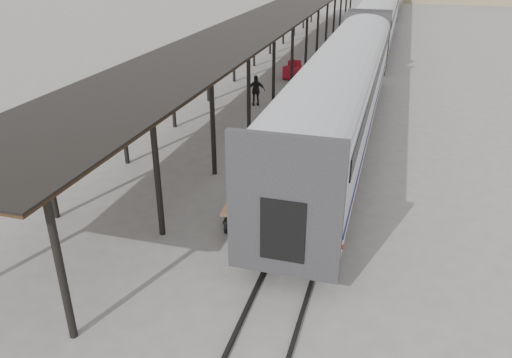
{
  "coord_description": "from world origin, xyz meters",
  "views": [
    {
      "loc": [
        5.6,
        -14.86,
        8.8
      ],
      "look_at": [
        1.46,
        -0.47,
        1.7
      ],
      "focal_mm": 35.0,
      "sensor_mm": 36.0,
      "label": 1
    }
  ],
  "objects": [
    {
      "name": "baggage_cart",
      "position": [
        1.09,
        -0.34,
        0.65
      ],
      "size": [
        1.45,
        2.5,
        0.86
      ],
      "rotation": [
        0.0,
        0.0,
        0.09
      ],
      "color": "brown",
      "rests_on": "ground"
    },
    {
      "name": "rails",
      "position": [
        3.2,
        34.0,
        0.06
      ],
      "size": [
        1.54,
        150.0,
        0.12
      ],
      "color": "black",
      "rests_on": "ground"
    },
    {
      "name": "luggage_tug",
      "position": [
        -1.7,
        19.89,
        0.56
      ],
      "size": [
        1.15,
        1.55,
        1.23
      ],
      "rotation": [
        0.0,
        0.0,
        -0.23
      ],
      "color": "maroon",
      "rests_on": "ground"
    },
    {
      "name": "ground",
      "position": [
        0.0,
        0.0,
        0.0
      ],
      "size": [
        160.0,
        160.0,
        0.0
      ],
      "primitive_type": "plane",
      "color": "slate",
      "rests_on": "ground"
    },
    {
      "name": "pedestrian",
      "position": [
        -2.38,
        12.9,
        0.91
      ],
      "size": [
        1.15,
        0.79,
        1.81
      ],
      "primitive_type": "imported",
      "rotation": [
        0.0,
        0.0,
        3.51
      ],
      "color": "black",
      "rests_on": "ground"
    },
    {
      "name": "train",
      "position": [
        3.19,
        33.79,
        2.69
      ],
      "size": [
        3.45,
        76.01,
        4.01
      ],
      "color": "silver",
      "rests_on": "ground"
    },
    {
      "name": "suitcase_stack",
      "position": [
        0.94,
        -0.03,
        1.07
      ],
      "size": [
        1.23,
        1.25,
        0.6
      ],
      "rotation": [
        0.0,
        0.0,
        0.09
      ],
      "color": "#353537",
      "rests_on": "baggage_cart"
    },
    {
      "name": "porter",
      "position": [
        1.2,
        -0.99,
        1.82
      ],
      "size": [
        0.74,
        0.84,
        1.93
      ],
      "primitive_type": "imported",
      "rotation": [
        0.0,
        0.0,
        1.08
      ],
      "color": "navy",
      "rests_on": "baggage_cart"
    },
    {
      "name": "canopy",
      "position": [
        -3.4,
        24.0,
        4.0
      ],
      "size": [
        4.9,
        64.3,
        4.15
      ],
      "color": "#422B19",
      "rests_on": "ground"
    }
  ]
}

